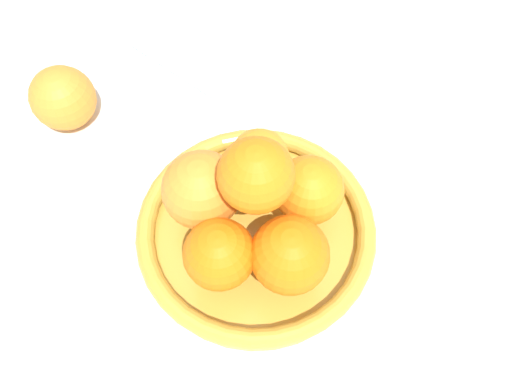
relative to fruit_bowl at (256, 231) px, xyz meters
name	(u,v)px	position (x,y,z in m)	size (l,w,h in m)	color
ground_plane	(256,239)	(0.00, 0.00, -0.02)	(4.00, 4.00, 0.00)	silver
fruit_bowl	(256,231)	(0.00, 0.00, 0.00)	(0.26, 0.26, 0.04)	gold
orange_pile	(253,205)	(0.00, 0.00, 0.07)	(0.19, 0.19, 0.13)	orange
stray_orange	(63,98)	(0.29, -0.06, 0.02)	(0.08, 0.08, 0.08)	orange
napkin_folded	(207,39)	(0.20, -0.26, -0.02)	(0.16, 0.16, 0.01)	silver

